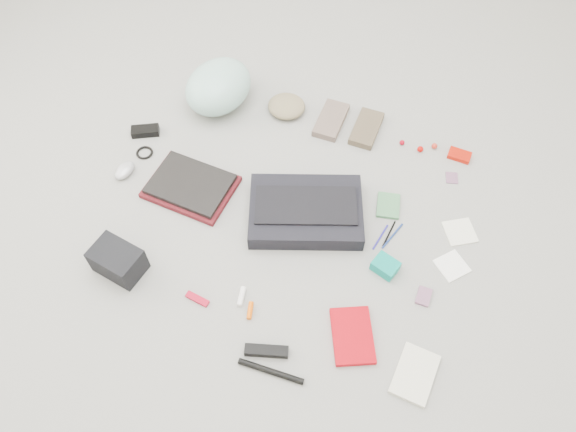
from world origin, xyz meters
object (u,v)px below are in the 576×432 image
(messenger_bag, at_px, (306,211))
(camera_bag, at_px, (118,261))
(bike_helmet, at_px, (218,87))
(book_red, at_px, (352,336))
(laptop, at_px, (190,184))
(accordion_wallet, at_px, (385,266))

(messenger_bag, relative_size, camera_bag, 2.46)
(bike_helmet, relative_size, book_red, 1.61)
(laptop, relative_size, book_red, 1.51)
(messenger_bag, bearing_deg, laptop, 164.57)
(messenger_bag, bearing_deg, bike_helmet, 122.06)
(bike_helmet, relative_size, camera_bag, 1.87)
(laptop, distance_m, camera_bag, 0.45)
(bike_helmet, height_order, book_red, bike_helmet)
(laptop, height_order, accordion_wallet, accordion_wallet)
(bike_helmet, bearing_deg, camera_bag, -77.33)
(laptop, xyz_separation_m, book_red, (0.81, -0.46, -0.02))
(bike_helmet, distance_m, book_red, 1.31)
(bike_helmet, bearing_deg, laptop, -67.41)
(messenger_bag, xyz_separation_m, camera_bag, (-0.63, -0.44, 0.02))
(laptop, bearing_deg, accordion_wallet, -1.73)
(book_red, height_order, accordion_wallet, accordion_wallet)
(book_red, bearing_deg, accordion_wallet, 58.96)
(camera_bag, xyz_separation_m, accordion_wallet, (0.99, 0.28, -0.04))
(laptop, distance_m, bike_helmet, 0.53)
(camera_bag, bearing_deg, book_red, 12.39)
(bike_helmet, relative_size, accordion_wallet, 3.65)
(book_red, bearing_deg, bike_helmet, 111.57)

